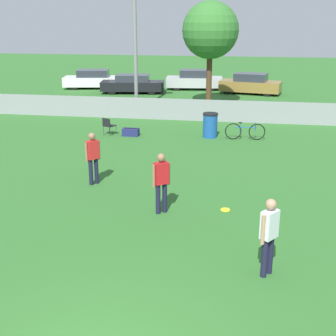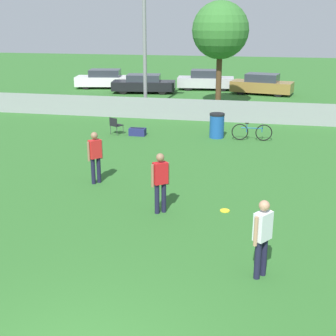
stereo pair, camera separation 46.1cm
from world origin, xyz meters
name	(u,v)px [view 2 (the right image)]	position (x,y,z in m)	size (l,w,h in m)	color
fence_backline	(213,111)	(0.00, 18.00, 0.55)	(25.38, 0.07, 1.21)	gray
light_pole	(144,18)	(-3.91, 19.56, 5.02)	(0.90, 0.36, 8.53)	gray
tree_near_pole	(220,31)	(-0.12, 21.66, 4.34)	(3.16, 3.16, 5.95)	#4C331E
player_defender_red	(160,179)	(-0.02, 6.10, 0.96)	(0.43, 0.40, 1.67)	#191933
player_receiver_white	(262,234)	(2.69, 3.32, 0.96)	(0.39, 0.45, 1.67)	#191933
player_thrower_red	(95,154)	(-2.54, 7.99, 0.96)	(0.40, 0.42, 1.67)	#191933
frisbee_disc	(225,211)	(1.68, 6.56, 0.01)	(0.27, 0.27, 0.03)	yellow
folding_chair_sideline	(115,124)	(-3.95, 14.33, 0.46)	(0.60, 0.60, 0.78)	#333338
bicycle_sideline	(252,132)	(2.09, 14.52, 0.37)	(1.72, 0.44, 0.76)	black
trash_bin	(217,125)	(0.57, 14.70, 0.54)	(0.66, 0.66, 1.08)	#194C99
gear_bag_sideline	(138,132)	(-2.94, 14.36, 0.16)	(0.73, 0.40, 0.35)	navy
parked_car_white	(105,79)	(-9.23, 28.16, 0.66)	(4.54, 2.51, 1.36)	black
parked_car_dark	(144,84)	(-5.81, 26.44, 0.63)	(4.55, 2.31, 1.27)	black
parked_car_silver	(206,80)	(-1.79, 28.90, 0.69)	(4.18, 2.05, 1.42)	black
parked_car_tan	(262,84)	(2.26, 27.48, 0.67)	(4.34, 2.44, 1.40)	black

